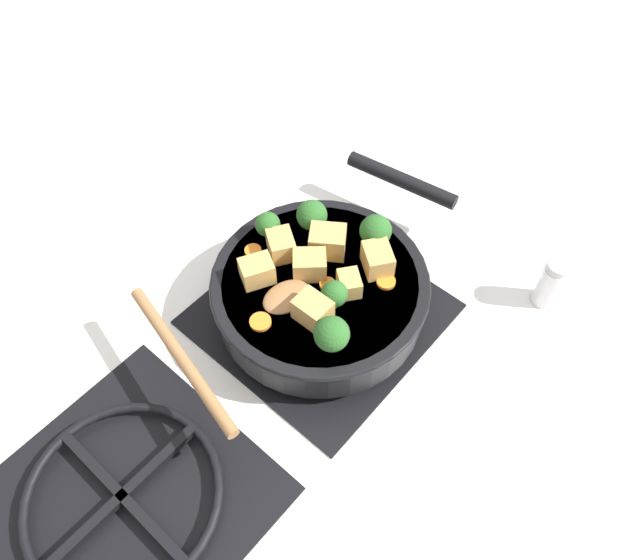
# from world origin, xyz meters

# --- Properties ---
(ground_plane) EXTENTS (2.40, 2.40, 0.00)m
(ground_plane) POSITION_xyz_m (0.00, 0.00, 0.00)
(ground_plane) COLOR white
(front_burner_grate) EXTENTS (0.31, 0.31, 0.03)m
(front_burner_grate) POSITION_xyz_m (0.00, 0.00, 0.01)
(front_burner_grate) COLOR black
(front_burner_grate) RESTS_ON ground_plane
(rear_burner_grate) EXTENTS (0.31, 0.31, 0.03)m
(rear_burner_grate) POSITION_xyz_m (0.00, 0.36, 0.01)
(rear_burner_grate) COLOR black
(rear_burner_grate) RESTS_ON ground_plane
(skillet_pan) EXTENTS (0.30, 0.42, 0.06)m
(skillet_pan) POSITION_xyz_m (0.00, -0.00, 0.06)
(skillet_pan) COLOR black
(skillet_pan) RESTS_ON front_burner_grate
(wooden_spoon) EXTENTS (0.24, 0.23, 0.02)m
(wooden_spoon) POSITION_xyz_m (0.03, 0.14, 0.10)
(wooden_spoon) COLOR olive
(wooden_spoon) RESTS_ON skillet_pan
(tofu_cube_center_large) EXTENTS (0.05, 0.04, 0.03)m
(tofu_cube_center_large) POSITION_xyz_m (-0.04, -0.01, 0.10)
(tofu_cube_center_large) COLOR tan
(tofu_cube_center_large) RESTS_ON skillet_pan
(tofu_cube_near_handle) EXTENTS (0.06, 0.06, 0.04)m
(tofu_cube_near_handle) POSITION_xyz_m (0.03, -0.05, 0.11)
(tofu_cube_near_handle) COLOR tan
(tofu_cube_near_handle) RESTS_ON skillet_pan
(tofu_cube_east_chunk) EXTENTS (0.05, 0.04, 0.04)m
(tofu_cube_east_chunk) POSITION_xyz_m (-0.03, 0.05, 0.11)
(tofu_cube_east_chunk) COLOR tan
(tofu_cube_east_chunk) RESTS_ON skillet_pan
(tofu_cube_west_chunk) EXTENTS (0.06, 0.06, 0.04)m
(tofu_cube_west_chunk) POSITION_xyz_m (-0.04, -0.07, 0.11)
(tofu_cube_west_chunk) COLOR tan
(tofu_cube_west_chunk) RESTS_ON skillet_pan
(tofu_cube_back_piece) EXTENTS (0.05, 0.05, 0.03)m
(tofu_cube_back_piece) POSITION_xyz_m (0.07, -0.00, 0.10)
(tofu_cube_back_piece) COLOR tan
(tofu_cube_back_piece) RESTS_ON skillet_pan
(tofu_cube_front_piece) EXTENTS (0.05, 0.05, 0.03)m
(tofu_cube_front_piece) POSITION_xyz_m (0.07, 0.05, 0.10)
(tofu_cube_front_piece) COLOR tan
(tofu_cube_front_piece) RESTS_ON skillet_pan
(tofu_cube_mid_small) EXTENTS (0.06, 0.06, 0.04)m
(tofu_cube_mid_small) POSITION_xyz_m (0.02, 0.00, 0.11)
(tofu_cube_mid_small) COLOR tan
(tofu_cube_mid_small) RESTS_ON skillet_pan
(broccoli_floret_near_spoon) EXTENTS (0.05, 0.05, 0.05)m
(broccoli_floret_near_spoon) POSITION_xyz_m (-0.02, -0.10, 0.12)
(broccoli_floret_near_spoon) COLOR #709956
(broccoli_floret_near_spoon) RESTS_ON skillet_pan
(broccoli_floret_center_top) EXTENTS (0.05, 0.05, 0.05)m
(broccoli_floret_center_top) POSITION_xyz_m (-0.08, 0.07, 0.12)
(broccoli_floret_center_top) COLOR #709956
(broccoli_floret_center_top) RESTS_ON skillet_pan
(broccoli_floret_east_rim) EXTENTS (0.04, 0.04, 0.04)m
(broccoli_floret_east_rim) POSITION_xyz_m (0.11, -0.01, 0.11)
(broccoli_floret_east_rim) COLOR #709956
(broccoli_floret_east_rim) RESTS_ON skillet_pan
(broccoli_floret_west_rim) EXTENTS (0.04, 0.04, 0.04)m
(broccoli_floret_west_rim) POSITION_xyz_m (-0.04, 0.02, 0.11)
(broccoli_floret_west_rim) COLOR #709956
(broccoli_floret_west_rim) RESTS_ON skillet_pan
(broccoli_floret_north_edge) EXTENTS (0.04, 0.04, 0.05)m
(broccoli_floret_north_edge) POSITION_xyz_m (0.07, -0.06, 0.12)
(broccoli_floret_north_edge) COLOR #709956
(broccoli_floret_north_edge) RESTS_ON skillet_pan
(carrot_slice_orange_thin) EXTENTS (0.02, 0.02, 0.01)m
(carrot_slice_orange_thin) POSITION_xyz_m (0.10, 0.03, 0.09)
(carrot_slice_orange_thin) COLOR orange
(carrot_slice_orange_thin) RESTS_ON skillet_pan
(carrot_slice_near_center) EXTENTS (0.03, 0.03, 0.01)m
(carrot_slice_near_center) POSITION_xyz_m (-0.07, -0.06, 0.09)
(carrot_slice_near_center) COLOR orange
(carrot_slice_near_center) RESTS_ON skillet_pan
(carrot_slice_edge_slice) EXTENTS (0.03, 0.03, 0.01)m
(carrot_slice_edge_slice) POSITION_xyz_m (0.01, 0.10, 0.09)
(carrot_slice_edge_slice) COLOR orange
(carrot_slice_edge_slice) RESTS_ON skillet_pan
(carrot_slice_under_broccoli) EXTENTS (0.02, 0.02, 0.01)m
(carrot_slice_under_broccoli) POSITION_xyz_m (-0.01, 0.00, 0.09)
(carrot_slice_under_broccoli) COLOR orange
(carrot_slice_under_broccoli) RESTS_ON skillet_pan
(salt_shaker) EXTENTS (0.04, 0.04, 0.09)m
(salt_shaker) POSITION_xyz_m (-0.23, -0.24, 0.04)
(salt_shaker) COLOR white
(salt_shaker) RESTS_ON ground_plane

